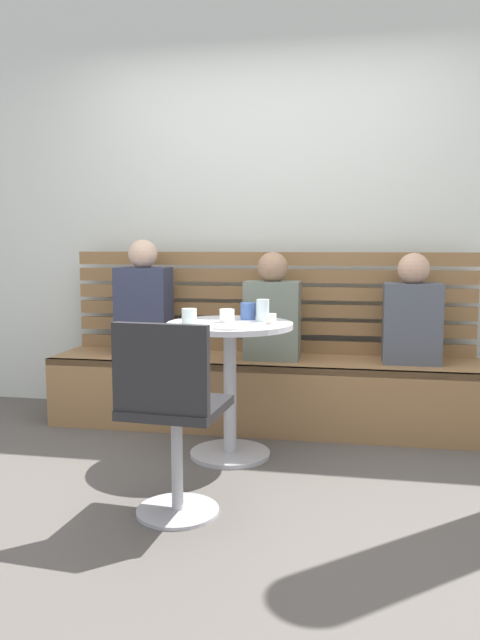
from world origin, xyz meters
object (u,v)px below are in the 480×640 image
plate_small (231,327)px  cup_ceramic_white (227,316)px  person_adult (144,303)px  cafe_table (230,363)px  person_child_left (272,312)px  white_chair (171,412)px  person_child_middle (412,315)px  cup_mug_blue (248,311)px  booth_bench (263,392)px  cup_espresso_small (271,319)px  cup_glass_tall (263,310)px  cup_glass_short (189,316)px

plate_small → cup_ceramic_white: bearing=105.9°
person_adult → cafe_table: bearing=-41.4°
cafe_table → person_child_left: size_ratio=1.10×
white_chair → cup_ceramic_white: bearing=85.4°
person_child_middle → person_adult: bearing=179.5°
person_child_middle → cup_ceramic_white: 1.18m
cup_mug_blue → booth_bench: bearing=87.0°
white_chair → cup_espresso_small: bearing=68.5°
cup_ceramic_white → plate_small: cup_ceramic_white is taller
cafe_table → cup_glass_tall: bearing=28.3°
person_adult → cup_espresso_small: person_adult is taller
booth_bench → cup_glass_tall: cup_glass_tall is taller
white_chair → cup_ceramic_white: white_chair is taller
person_adult → person_child_middle: bearing=-0.5°
booth_bench → person_child_middle: bearing=1.5°
white_chair → plate_small: white_chair is taller
cup_glass_short → person_adult: bearing=125.4°
booth_bench → person_adult: 0.97m
booth_bench → cup_mug_blue: size_ratio=28.42×
booth_bench → cup_glass_short: cup_glass_short is taller
cup_mug_blue → cup_glass_short: bearing=-140.1°
white_chair → plate_small: size_ratio=5.00×
person_adult → person_child_left: size_ratio=1.12×
plate_small → person_adult: bearing=131.6°
booth_bench → white_chair: bearing=-97.5°
cup_ceramic_white → cup_espresso_small: bearing=-8.8°
cup_mug_blue → plate_small: 0.38m
booth_bench → cup_glass_tall: 0.76m
cup_mug_blue → cup_glass_short: 0.36m
booth_bench → white_chair: 1.43m
cup_espresso_small → cup_mug_blue: (-0.15, 0.17, 0.02)m
person_adult → cup_ceramic_white: size_ratio=9.35×
booth_bench → cup_ceramic_white: bearing=-101.6°
cup_ceramic_white → cup_glass_tall: size_ratio=0.67×
cup_glass_short → cup_mug_blue: bearing=39.9°
booth_bench → plate_small: bearing=-93.3°
cafe_table → cup_ceramic_white: 0.26m
person_adult → cup_glass_short: 0.86m
cup_ceramic_white → cup_glass_tall: cup_glass_tall is taller
cup_mug_blue → person_adult: bearing=148.9°
cafe_table → cup_glass_tall: cup_glass_tall is taller
cafe_table → person_child_left: person_child_left is taller
white_chair → booth_bench: bearing=82.5°
booth_bench → cup_ceramic_white: 0.80m
person_adult → cup_espresso_small: 1.12m
cup_espresso_small → cup_glass_short: 0.43m
white_chair → cup_espresso_small: (0.31, 0.79, 0.30)m
booth_bench → cup_espresso_small: bearing=-77.8°
person_child_left → cup_glass_short: size_ratio=8.38×
person_adult → cup_mug_blue: size_ratio=7.88×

